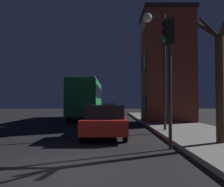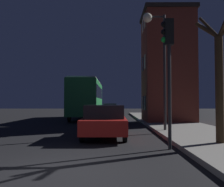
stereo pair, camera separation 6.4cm
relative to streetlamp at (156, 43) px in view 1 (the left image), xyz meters
The scene contains 9 objects.
ground_plane 9.50m from the streetlamp, 115.41° to the right, with size 120.00×120.00×0.00m, color black.
brick_building 6.76m from the streetlamp, 72.86° to the left, with size 3.89×4.07×8.62m.
streetlamp is the anchor object (origin of this frame).
traffic_light 4.85m from the streetlamp, 94.48° to the right, with size 0.43×0.24×4.51m.
bare_tree 4.99m from the streetlamp, 69.60° to the right, with size 1.40×1.37×4.95m.
bus 12.27m from the streetlamp, 113.67° to the left, with size 2.46×10.24×3.66m.
car_near_lane 5.07m from the streetlamp, 148.20° to the right, with size 1.90×4.52×1.49m.
car_mid_lane 8.59m from the streetlamp, 108.75° to the left, with size 1.74×4.77×1.37m.
car_far_lane 16.92m from the streetlamp, 99.28° to the left, with size 1.71×3.95×1.49m.
Camera 1 is at (1.20, -5.74, 1.60)m, focal length 40.00 mm.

